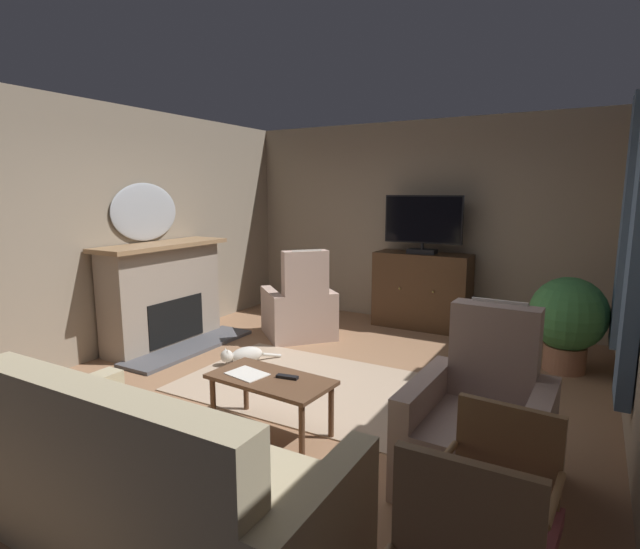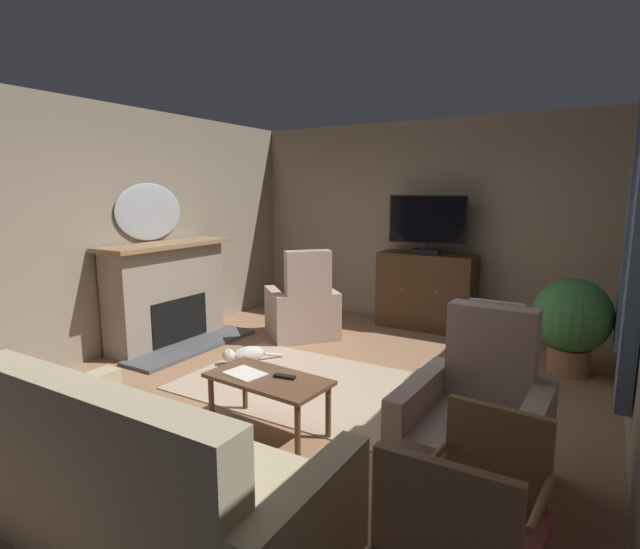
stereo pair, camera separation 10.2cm
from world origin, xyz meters
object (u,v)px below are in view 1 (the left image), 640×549
Objects in this scene: armchair_near_window at (300,310)px; cat at (244,355)px; wall_mirror_oval at (145,212)px; tv_cabinet at (422,292)px; coffee_table at (271,385)px; armchair_in_far_corner at (479,431)px; fireplace at (164,297)px; side_chair_nearest_door at (496,508)px; tv_remote at (287,377)px; sofa_floral at (156,490)px; folded_newspaper at (247,374)px; television at (423,223)px; potted_plant_on_hearth_side at (568,318)px.

armchair_near_window is 1.99× the size of cat.
wall_mirror_oval is 3.70m from tv_cabinet.
armchair_in_far_corner is (1.52, 0.12, -0.05)m from coffee_table.
side_chair_nearest_door is (4.17, -2.06, -0.09)m from fireplace.
sofa_floral reaches higher than tv_remote.
wall_mirror_oval is at bearing 154.98° from side_chair_nearest_door.
armchair_in_far_corner is 1.03m from side_chair_nearest_door.
armchair_near_window is 1.03× the size of armchair_in_far_corner.
folded_newspaper is at bearing 157.31° from side_chair_nearest_door.
tv_cabinet is 4.63m from side_chair_nearest_door.
television is 3.55m from coffee_table.
wall_mirror_oval is at bearing 176.74° from cat.
cat is (-1.26, 1.07, -0.37)m from tv_remote.
fireplace reaches higher than sofa_floral.
wall_mirror_oval reaches higher than cat.
tv_cabinet is 1.13× the size of armchair_in_far_corner.
wall_mirror_oval is 1.07× the size of side_chair_nearest_door.
coffee_table is (-0.08, -3.45, -0.10)m from tv_cabinet.
coffee_table reaches higher than cat.
potted_plant_on_hearth_side is at bearing 81.42° from armchair_in_far_corner.
armchair_near_window is at bearing 116.64° from coffee_table.
side_chair_nearest_door is (4.42, -2.06, -1.10)m from wall_mirror_oval.
coffee_table is (2.39, -1.20, -0.20)m from fireplace.
fireplace is at bearing 176.10° from cat.
wall_mirror_oval reaches higher than television.
armchair_near_window reaches higher than potted_plant_on_hearth_side.
armchair_near_window is at bearing 141.20° from armchair_in_far_corner.
tv_cabinet is 4.23× the size of folded_newspaper.
sofa_floral is at bearing -113.62° from potted_plant_on_hearth_side.
sofa_floral is (0.11, -4.69, -1.11)m from television.
tv_remote is (2.51, -1.15, -0.13)m from fireplace.
sofa_floral is 2.06× the size of potted_plant_on_hearth_side.
fireplace is at bearing 161.37° from folded_newspaper.
wall_mirror_oval is 3.50m from television.
wall_mirror_oval reaches higher than armchair_in_far_corner.
sofa_floral is at bearing -88.64° from television.
fireplace is 4.65m from side_chair_nearest_door.
tv_cabinet is 1.10× the size of armchair_near_window.
potted_plant_on_hearth_side reaches higher than cat.
folded_newspaper is 3.35m from potted_plant_on_hearth_side.
potted_plant_on_hearth_side is (1.81, -0.86, 0.07)m from tv_cabinet.
potted_plant_on_hearth_side reaches higher than folded_newspaper.
fireplace is 1.90× the size of side_chair_nearest_door.
tv_cabinet is at bearing 62.34° from cat.
armchair_in_far_corner is at bearing 4.68° from coffee_table.
sofa_floral reaches higher than cat.
fireplace reaches higher than folded_newspaper.
sofa_floral reaches higher than coffee_table.
fireplace is at bearing -140.14° from armchair_near_window.
sofa_floral is 3.79m from armchair_near_window.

